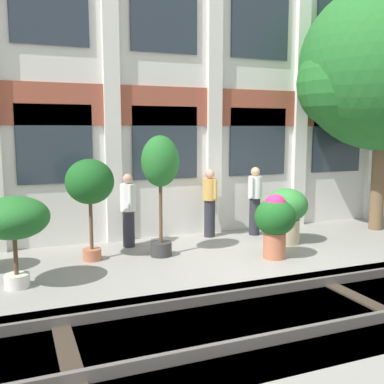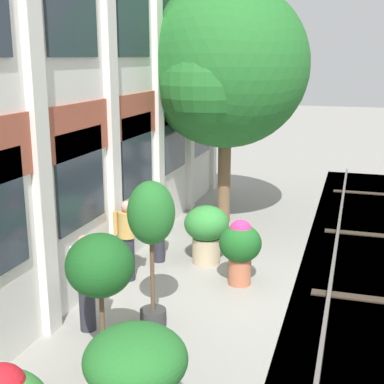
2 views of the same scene
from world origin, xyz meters
name	(u,v)px [view 1 (image 1 of 2)]	position (x,y,z in m)	size (l,w,h in m)	color
ground_plane	(264,258)	(0.00, 0.00, 0.00)	(80.00, 80.00, 0.00)	gray
apartment_facade	(210,61)	(0.00, 2.74, 4.22)	(15.32, 0.64, 8.48)	silver
rail_tracks	(350,310)	(0.00, -2.50, -0.13)	(22.96, 2.80, 0.43)	#5B5449
broadleaf_tree	(384,72)	(4.04, 1.21, 3.98)	(4.38, 4.18, 6.15)	brown
potted_plant_fluted_column	(275,220)	(0.19, -0.07, 0.78)	(0.82, 0.82, 1.30)	#B76647
potted_plant_terracotta_small	(160,169)	(-1.87, 0.93, 1.78)	(0.76, 0.76, 2.45)	#333333
potted_plant_stone_basin	(286,211)	(1.07, 0.85, 0.74)	(0.95, 0.95, 1.26)	tan
potted_plant_tall_urn	(90,185)	(-3.24, 1.15, 1.51)	(0.94, 0.94, 2.01)	#B76647
potted_plant_low_pan	(14,220)	(-4.64, 0.04, 1.12)	(1.14, 1.14, 1.51)	beige
resident_by_doorway	(255,199)	(0.83, 1.85, 0.89)	(0.44, 0.36, 1.66)	#282833
resident_watching_tracks	(128,208)	(-2.31, 1.89, 0.86)	(0.34, 0.53, 1.62)	#282833
resident_near_plants	(210,201)	(-0.27, 2.08, 0.87)	(0.34, 0.52, 1.63)	#282833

